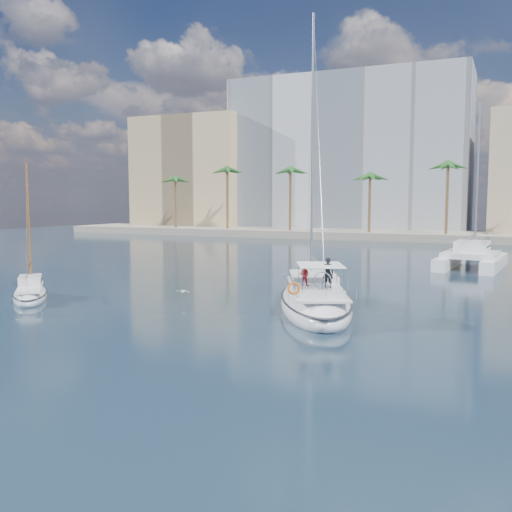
% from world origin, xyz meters
% --- Properties ---
extents(ground, '(160.00, 160.00, 0.00)m').
position_xyz_m(ground, '(0.00, 0.00, 0.00)').
color(ground, black).
rests_on(ground, ground).
extents(quay, '(120.00, 14.00, 1.20)m').
position_xyz_m(quay, '(0.00, 61.00, 0.60)').
color(quay, gray).
rests_on(quay, ground).
extents(building_modern, '(42.00, 16.00, 28.00)m').
position_xyz_m(building_modern, '(-12.00, 73.00, 14.00)').
color(building_modern, silver).
rests_on(building_modern, ground).
extents(building_tan_left, '(22.00, 14.00, 22.00)m').
position_xyz_m(building_tan_left, '(-42.00, 69.00, 11.00)').
color(building_tan_left, tan).
rests_on(building_tan_left, ground).
extents(palm_left, '(3.60, 3.60, 12.30)m').
position_xyz_m(palm_left, '(-34.00, 57.00, 10.28)').
color(palm_left, brown).
rests_on(palm_left, ground).
extents(palm_centre, '(3.60, 3.60, 12.30)m').
position_xyz_m(palm_centre, '(0.00, 57.00, 10.28)').
color(palm_centre, brown).
rests_on(palm_centre, ground).
extents(main_sloop, '(8.42, 12.75, 18.12)m').
position_xyz_m(main_sloop, '(5.01, 0.40, 0.54)').
color(main_sloop, white).
rests_on(main_sloop, ground).
extents(small_sloop, '(5.79, 6.11, 9.22)m').
position_xyz_m(small_sloop, '(-12.66, -3.49, 0.37)').
color(small_sloop, white).
rests_on(small_sloop, ground).
extents(catamaran, '(6.10, 10.69, 15.15)m').
position_xyz_m(catamaran, '(12.03, 25.23, 1.10)').
color(catamaran, white).
rests_on(catamaran, ground).
extents(seagull, '(0.99, 0.43, 0.18)m').
position_xyz_m(seagull, '(-3.28, -0.37, 0.66)').
color(seagull, silver).
rests_on(seagull, ground).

